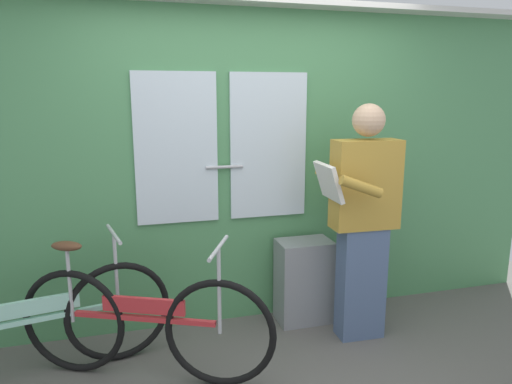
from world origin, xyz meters
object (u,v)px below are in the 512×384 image
(bicycle_leaning_behind, at_px, (143,324))
(passenger_reading_newspaper, at_px, (363,218))
(bicycle_near_door, at_px, (29,326))
(trash_bin_by_wall, at_px, (304,281))

(bicycle_leaning_behind, bearing_deg, passenger_reading_newspaper, 29.29)
(bicycle_leaning_behind, height_order, passenger_reading_newspaper, passenger_reading_newspaper)
(passenger_reading_newspaper, bearing_deg, bicycle_leaning_behind, 6.64)
(bicycle_near_door, distance_m, bicycle_leaning_behind, 0.70)
(bicycle_near_door, distance_m, passenger_reading_newspaper, 2.31)
(bicycle_near_door, height_order, trash_bin_by_wall, bicycle_near_door)
(bicycle_near_door, relative_size, bicycle_leaning_behind, 1.13)
(passenger_reading_newspaper, bearing_deg, trash_bin_by_wall, -45.95)
(bicycle_leaning_behind, relative_size, passenger_reading_newspaper, 0.89)
(passenger_reading_newspaper, xyz_separation_m, trash_bin_by_wall, (-0.31, 0.34, -0.58))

